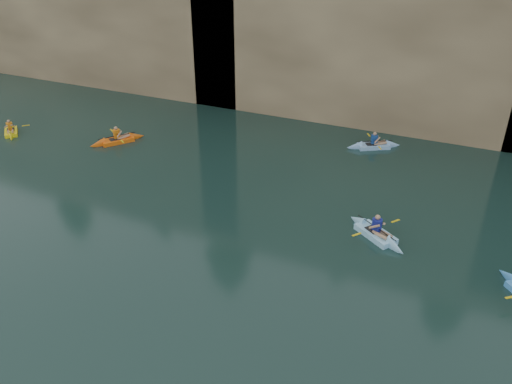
% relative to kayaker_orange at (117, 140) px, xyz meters
% --- Properties ---
extents(cliff, '(70.00, 16.00, 12.00)m').
position_rel_kayaker_orange_xyz_m(cliff, '(10.51, 16.28, 5.86)').
color(cliff, '#A28463').
rests_on(cliff, ground).
extents(cliff_slab_west, '(26.00, 2.40, 10.56)m').
position_rel_kayaker_orange_xyz_m(cliff_slab_west, '(-9.49, 8.88, 5.14)').
color(cliff_slab_west, tan).
rests_on(cliff_slab_west, ground).
extents(cliff_slab_center, '(24.00, 2.40, 11.40)m').
position_rel_kayaker_orange_xyz_m(cliff_slab_center, '(12.51, 8.88, 5.56)').
color(cliff_slab_center, tan).
rests_on(cliff_slab_center, ground).
extents(sea_cave_west, '(4.50, 1.00, 4.00)m').
position_rel_kayaker_orange_xyz_m(sea_cave_west, '(-7.49, 8.23, 1.86)').
color(sea_cave_west, black).
rests_on(sea_cave_west, ground).
extents(sea_cave_center, '(3.50, 1.00, 3.20)m').
position_rel_kayaker_orange_xyz_m(sea_cave_center, '(6.51, 8.23, 1.46)').
color(sea_cave_center, black).
rests_on(sea_cave_center, ground).
extents(kayaker_orange, '(2.30, 2.96, 1.17)m').
position_rel_kayaker_orange_xyz_m(kayaker_orange, '(0.00, 0.00, 0.00)').
color(kayaker_orange, '#FD6410').
rests_on(kayaker_orange, ground).
extents(kayaker_ltblue_near, '(2.92, 2.38, 1.21)m').
position_rel_kayaker_orange_xyz_m(kayaker_ltblue_near, '(15.29, -3.37, 0.00)').
color(kayaker_ltblue_near, '#98D9FF').
rests_on(kayaker_ltblue_near, ground).
extents(kayaker_yellow, '(2.36, 2.19, 1.05)m').
position_rel_kayaker_orange_xyz_m(kayaker_yellow, '(-6.48, -1.56, -0.01)').
color(kayaker_yellow, yellow).
rests_on(kayaker_yellow, ground).
extents(kayaker_ltblue_mid, '(2.92, 2.18, 1.15)m').
position_rel_kayaker_orange_xyz_m(kayaker_ltblue_mid, '(13.18, 5.28, -0.00)').
color(kayaker_ltblue_mid, '#90C1F2').
rests_on(kayaker_ltblue_mid, ground).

